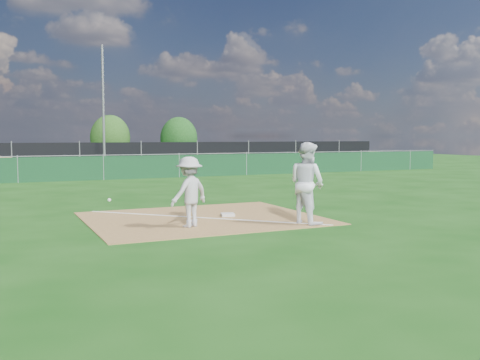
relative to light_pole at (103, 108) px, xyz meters
name	(u,v)px	position (x,y,z in m)	size (l,w,h in m)	color
ground	(126,189)	(-1.50, -12.70, -4.00)	(90.00, 90.00, 0.00)	#12420E
infield_dirt	(203,218)	(-1.50, -21.70, -3.99)	(6.00, 5.00, 0.02)	olive
foul_line	(203,218)	(-1.50, -21.70, -3.98)	(0.08, 7.00, 0.01)	white
green_fence	(103,168)	(-1.50, -7.70, -3.40)	(44.00, 0.05, 1.20)	#0E341B
black_fence	(80,157)	(-1.50, 0.30, -3.10)	(46.00, 0.04, 1.80)	black
parking_lot	(70,167)	(-1.50, 5.30, -4.00)	(46.00, 9.00, 0.01)	black
light_pole	(103,108)	(0.00, 0.00, 0.00)	(0.16, 0.16, 8.00)	slate
first_base	(228,215)	(-0.76, -21.67, -3.94)	(0.35, 0.35, 0.07)	silver
play_at_first	(189,192)	(-2.30, -22.89, -3.13)	(2.55, 1.03, 1.69)	silver
runner	(307,183)	(0.58, -23.59, -2.97)	(1.00, 0.78, 2.06)	white
car_mid	(33,158)	(-4.06, 4.00, -3.30)	(1.45, 4.16, 1.37)	black
car_right	(121,156)	(2.20, 5.05, -3.28)	(2.00, 4.92, 1.43)	black
tree_mid	(110,138)	(2.79, 12.02, -1.92)	(3.41, 3.41, 4.05)	#382316
tree_right	(179,138)	(8.67, 10.88, -1.98)	(3.30, 3.30, 3.92)	#382316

